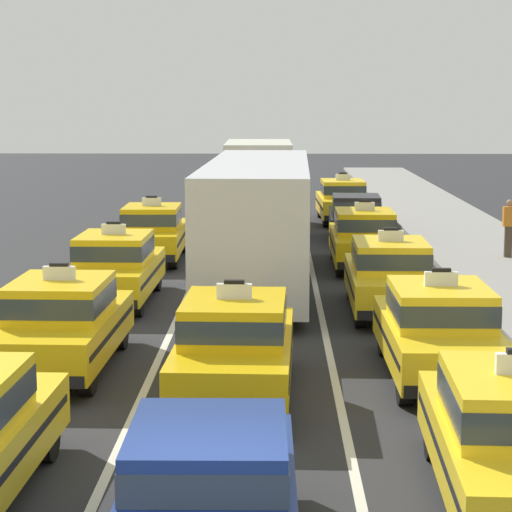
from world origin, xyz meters
TOP-DOWN VIEW (x-y plane):
  - lane_stripe_left_center at (-1.60, 20.00)m, footprint 0.14×80.00m
  - lane_stripe_center_right at (1.60, 20.00)m, footprint 0.14×80.00m
  - taxi_left_second at (-3.21, 8.91)m, footprint 1.91×4.60m
  - taxi_left_third at (-3.22, 14.86)m, footprint 1.88×4.58m
  - taxi_left_fourth at (-3.10, 21.12)m, footprint 1.89×4.59m
  - sedan_center_nearest at (-0.10, 1.25)m, footprint 1.80×4.32m
  - taxi_center_second at (-0.08, 7.30)m, footprint 1.95×4.61m
  - bus_center_third at (0.13, 17.09)m, footprint 2.76×11.25m
  - box_truck_center_fourth at (-0.05, 28.20)m, footprint 2.36×6.98m
  - taxi_right_second at (3.37, 8.47)m, footprint 1.84×4.57m
  - taxi_right_third at (3.14, 13.84)m, footprint 1.90×4.59m
  - taxi_right_fourth at (3.09, 19.99)m, footprint 1.87×4.58m
  - sedan_right_fifth at (3.28, 25.26)m, footprint 1.93×4.37m
  - taxi_right_sixth at (3.18, 30.67)m, footprint 1.91×4.60m
  - pedestrian_mid_block at (7.47, 21.09)m, footprint 0.47×0.24m

SIDE VIEW (x-z plane):
  - lane_stripe_left_center at x=-1.60m, z-range 0.00..0.01m
  - lane_stripe_center_right at x=1.60m, z-range 0.00..0.01m
  - sedan_center_nearest at x=-0.10m, z-range 0.06..1.64m
  - sedan_right_fifth at x=3.28m, z-range 0.06..1.64m
  - taxi_left_second at x=-3.21m, z-range -0.10..1.86m
  - taxi_left_third at x=-3.22m, z-range -0.10..1.86m
  - taxi_left_fourth at x=-3.10m, z-range -0.10..1.86m
  - taxi_center_second at x=-0.08m, z-range -0.10..1.86m
  - taxi_right_second at x=3.37m, z-range -0.10..1.86m
  - taxi_right_third at x=3.14m, z-range -0.10..1.86m
  - taxi_right_fourth at x=3.09m, z-range -0.10..1.86m
  - taxi_right_sixth at x=3.18m, z-range -0.10..1.86m
  - pedestrian_mid_block at x=7.47m, z-range 0.15..1.87m
  - box_truck_center_fourth at x=-0.05m, z-range 0.14..3.41m
  - bus_center_third at x=0.13m, z-range 0.21..3.43m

